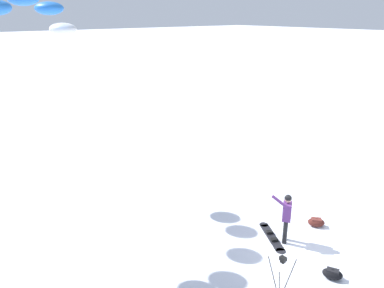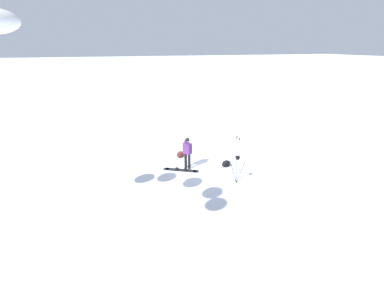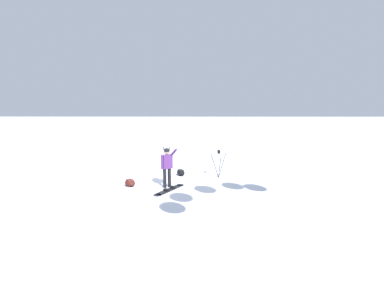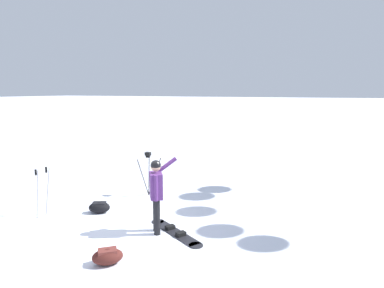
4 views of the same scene
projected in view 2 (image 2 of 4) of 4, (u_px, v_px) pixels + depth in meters
name	position (u px, v px, depth m)	size (l,w,h in m)	color
ground_plane	(200.00, 164.00, 14.72)	(300.00, 300.00, 0.00)	white
snowboarder	(187.00, 150.00, 13.94)	(0.71, 0.55, 1.66)	black
snowboard	(181.00, 170.00, 14.03)	(1.06, 1.64, 0.10)	black
gear_bag_large	(180.00, 154.00, 15.67)	(0.65, 0.66, 0.28)	#4C1E19
camera_tripod	(237.00, 164.00, 12.45)	(0.75, 0.59, 1.32)	#262628
gear_bag_small	(226.00, 164.00, 14.45)	(0.54, 0.64, 0.28)	black
ski_poles	(238.00, 144.00, 15.27)	(0.36, 0.22, 1.24)	gray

